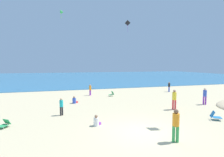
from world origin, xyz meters
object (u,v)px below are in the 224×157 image
Objects in this scene: person_3 at (174,98)px; person_4 at (205,95)px; beach_chair_far_left at (5,124)px; person_8 at (169,86)px; person_7 at (90,89)px; kite_black at (128,23)px; beach_chair_near_camera at (215,116)px; person_6 at (176,123)px; beach_chair_mid_beach at (112,94)px; kite_green at (61,11)px; person_5 at (97,122)px; person_1 at (61,105)px; person_0 at (74,101)px.

person_3 reaches higher than person_4.
beach_chair_far_left is 20.77m from person_8.
kite_black reaches higher than person_7.
beach_chair_near_camera is 3.50m from person_3.
kite_black is at bearing -171.25° from person_6.
beach_chair_mid_beach is at bearing -124.07° from kite_black.
person_4 is at bearing 151.60° from person_6.
person_6 is (-4.93, -2.27, 0.69)m from beach_chair_near_camera.
person_7 is 0.87× the size of kite_green.
person_3 is at bearing 105.82° from beach_chair_mid_beach.
kite_black is (1.31, 14.88, 9.84)m from person_3.
person_5 is (5.62, -1.30, 0.04)m from beach_chair_far_left.
person_6 is (3.42, -3.44, 0.72)m from person_5.
person_6 is at bearing 10.18° from person_1.
kite_green is (-3.40, 7.45, 11.60)m from person_7.
person_6 is at bearing 67.13° from person_8.
kite_black is (10.81, 13.98, 10.07)m from person_1.
person_1 is at bearing 152.75° from beach_chair_far_left.
person_3 is (3.48, -7.80, 0.73)m from beach_chair_mid_beach.
kite_green is at bearing -63.90° from beach_chair_mid_beach.
person_3 is at bearing -95.04° from kite_black.
person_3 reaches higher than person_5.
kite_green is (-1.16, 11.49, 12.14)m from person_0.
person_6 is at bearing -106.95° from person_0.
person_6 is 17.13m from person_8.
beach_chair_mid_beach is 10.31m from person_4.
person_3 is (8.24, -4.97, 0.74)m from person_0.
person_5 is at bearing 155.46° from person_3.
beach_chair_near_camera is 0.64× the size of person_1.
person_5 is (2.19, -3.00, -0.52)m from person_1.
person_6 reaches higher than person_5.
person_6 is at bearing 79.98° from beach_chair_mid_beach.
person_5 reaches higher than beach_chair_far_left.
person_0 is 17.36m from kite_black.
person_8 is at bearing -27.25° from kite_green.
person_6 is at bearing -122.85° from beach_chair_near_camera.
person_5 is at bearing -112.10° from person_6.
person_1 is 9.54m from person_3.
kite_black is (8.62, 16.98, 10.59)m from person_5.
person_8 reaches higher than beach_chair_near_camera.
person_5 is 11.20m from person_7.
beach_chair_mid_beach is at bearing 144.63° from beach_chair_near_camera.
beach_chair_near_camera is 12.40m from person_0.
person_0 is 0.46× the size of kite_green.
beach_chair_far_left is 1.10× the size of person_0.
person_1 is 0.71× the size of kite_black.
person_7 is at bearing -141.26° from kite_black.
kite_green is 0.83× the size of kite_black.
person_3 reaches higher than person_7.
beach_chair_mid_beach is at bearing -158.73° from person_6.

